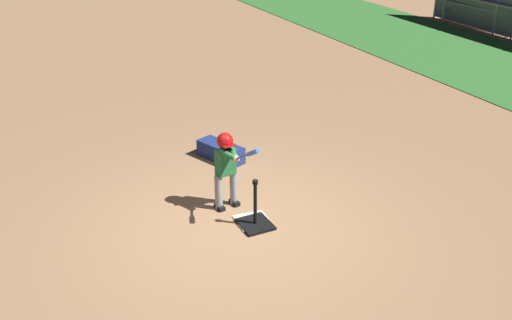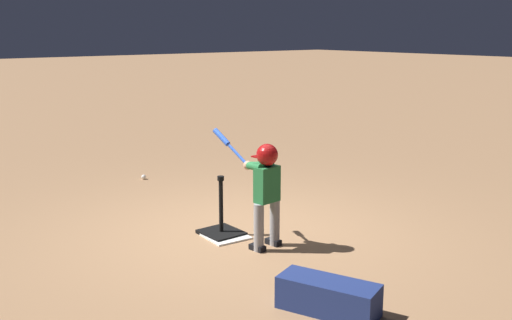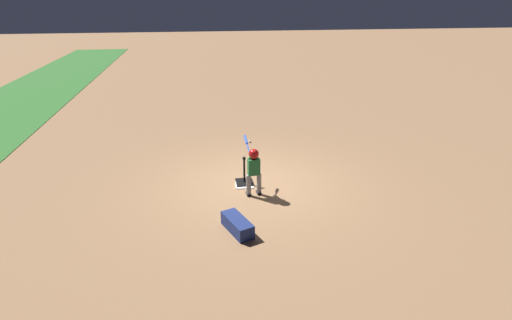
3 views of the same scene
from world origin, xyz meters
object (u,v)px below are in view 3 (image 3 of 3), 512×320
equipment_bag (237,225)px  baseball (250,142)px  batting_tee (244,180)px  batter_child (253,166)px

equipment_bag → baseball: bearing=-32.0°
batting_tee → equipment_bag: (-2.13, 0.41, 0.05)m
batter_child → equipment_bag: size_ratio=1.45×
batting_tee → batter_child: (-0.62, -0.13, 0.64)m
batting_tee → baseball: (2.89, -0.54, -0.05)m
baseball → batting_tee: bearing=169.4°
batter_child → baseball: size_ratio=16.47×
batter_child → baseball: 3.60m
baseball → equipment_bag: bearing=169.2°
batting_tee → baseball: batting_tee is taller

